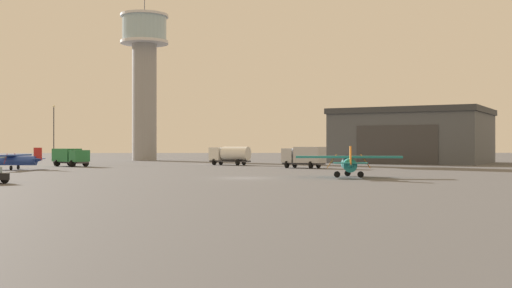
# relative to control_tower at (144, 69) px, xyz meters

# --- Properties ---
(ground_plane) EXTENTS (400.00, 400.00, 0.00)m
(ground_plane) POSITION_rel_control_tower_xyz_m (18.86, -70.42, -19.03)
(ground_plane) COLOR #545456
(control_tower) EXTENTS (9.85, 9.85, 34.24)m
(control_tower) POSITION_rel_control_tower_xyz_m (0.00, 0.00, 0.00)
(control_tower) COLOR gray
(control_tower) RESTS_ON ground_plane
(hangar) EXTENTS (33.22, 31.97, 9.62)m
(hangar) POSITION_rel_control_tower_xyz_m (50.74, -18.79, -14.20)
(hangar) COLOR #4C5159
(hangar) RESTS_ON ground_plane
(airplane_blue) EXTENTS (7.58, 9.67, 2.84)m
(airplane_blue) POSITION_rel_control_tower_xyz_m (-10.19, -48.85, -17.70)
(airplane_blue) COLOR #2847A8
(airplane_blue) RESTS_ON ground_plane
(airplane_teal) EXTENTS (10.39, 8.14, 3.05)m
(airplane_teal) POSITION_rel_control_tower_xyz_m (29.00, -70.04, -17.60)
(airplane_teal) COLOR teal
(airplane_teal) RESTS_ON ground_plane
(truck_box_green) EXTENTS (6.11, 5.78, 2.65)m
(truck_box_green) POSITION_rel_control_tower_xyz_m (-6.11, -36.46, -17.50)
(truck_box_green) COLOR #38383D
(truck_box_green) RESTS_ON ground_plane
(truck_fuel_tanker_white) EXTENTS (6.79, 5.22, 2.93)m
(truck_fuel_tanker_white) POSITION_rel_control_tower_xyz_m (17.63, -31.08, -17.35)
(truck_fuel_tanker_white) COLOR #38383D
(truck_fuel_tanker_white) RESTS_ON ground_plane
(truck_box_silver) EXTENTS (6.14, 5.32, 2.94)m
(truck_box_silver) POSITION_rel_control_tower_xyz_m (27.74, -44.81, -17.36)
(truck_box_silver) COLOR #38383D
(truck_box_silver) RESTS_ON ground_plane
(light_post_west) EXTENTS (0.44, 0.44, 10.30)m
(light_post_west) POSITION_rel_control_tower_xyz_m (-13.66, -17.76, -13.01)
(light_post_west) COLOR #38383D
(light_post_west) RESTS_ON ground_plane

